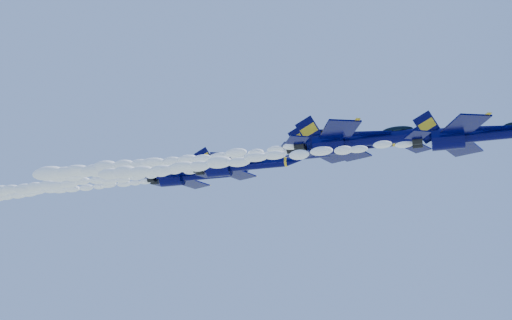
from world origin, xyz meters
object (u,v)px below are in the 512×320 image
(jet_second, at_px, (359,140))
(jet_third, at_px, (340,146))
(jet_fourth, at_px, (240,166))
(jet_fifth, at_px, (192,176))
(jet_lead, at_px, (478,135))

(jet_second, bearing_deg, jet_third, 117.57)
(jet_third, relative_size, jet_fourth, 0.97)
(jet_fourth, relative_size, jet_fifth, 0.95)
(jet_second, bearing_deg, jet_fifth, 148.33)
(jet_fifth, bearing_deg, jet_third, -25.09)
(jet_lead, relative_size, jet_fifth, 0.86)
(jet_lead, relative_size, jet_fourth, 0.90)
(jet_fifth, bearing_deg, jet_lead, -30.86)
(jet_lead, height_order, jet_fifth, jet_fifth)
(jet_second, relative_size, jet_fourth, 1.08)
(jet_lead, bearing_deg, jet_fifth, 149.14)
(jet_lead, bearing_deg, jet_third, 140.88)
(jet_second, relative_size, jet_fifth, 1.03)
(jet_third, bearing_deg, jet_lead, -39.12)
(jet_fifth, bearing_deg, jet_fourth, -30.03)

